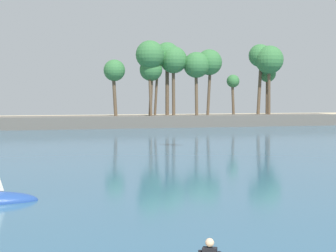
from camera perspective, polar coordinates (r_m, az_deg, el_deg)
sea at (r=66.51m, az=-11.08°, el=-1.02°), size 220.00×108.09×0.06m
palm_headland at (r=80.75m, az=-7.38°, el=3.26°), size 87.21×6.46×13.01m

